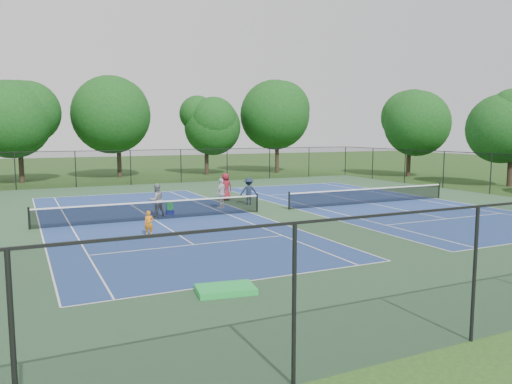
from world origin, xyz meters
name	(u,v)px	position (x,y,z in m)	size (l,w,h in m)	color
ground	(273,211)	(0.00, 0.00, 0.00)	(140.00, 140.00, 0.00)	#234716
court_pad	(273,211)	(0.00, 0.00, 0.00)	(36.00, 36.00, 0.01)	#294829
tennis_court_left	(154,218)	(-7.00, 0.00, 0.10)	(12.00, 23.83, 1.07)	navy
tennis_court_right	(370,202)	(7.00, 0.00, 0.10)	(12.00, 23.83, 1.07)	navy
perimeter_fence	(273,184)	(0.00, 0.00, 1.60)	(36.08, 36.08, 3.02)	black
tree_back_a	(18,115)	(-13.00, 24.00, 6.04)	(6.80, 6.80, 9.15)	#2D2116
tree_back_b	(118,111)	(-4.00, 26.00, 6.60)	(7.60, 7.60, 10.03)	#2D2116
tree_back_c	(206,123)	(5.00, 25.00, 5.48)	(6.00, 6.00, 8.40)	#2D2116
tree_back_d	(277,111)	(13.00, 24.00, 6.82)	(7.80, 7.80, 10.37)	#2D2116
tree_side_e	(410,120)	(23.00, 14.00, 5.81)	(6.60, 6.60, 8.87)	#2D2116
child_player	(149,223)	(-8.19, -3.77, 0.55)	(0.40, 0.26, 1.10)	orange
instructor	(156,200)	(-6.62, 0.99, 0.90)	(0.88, 0.68, 1.80)	gray
bystander_a	(221,193)	(-2.37, 2.20, 0.91)	(1.07, 0.45, 1.83)	silver
bystander_b	(249,191)	(-0.25, 2.86, 0.86)	(1.11, 0.64, 1.71)	#182236
bystander_c	(226,187)	(-0.83, 5.30, 0.92)	(0.90, 0.59, 1.84)	maroon
ball_crate	(170,212)	(-5.80, 1.31, 0.14)	(0.42, 0.31, 0.27)	navy
ball_hopper	(170,206)	(-5.80, 1.31, 0.48)	(0.34, 0.28, 0.41)	green
green_tarp	(226,289)	(-8.12, -12.58, 0.09)	(1.65, 1.04, 0.17)	green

